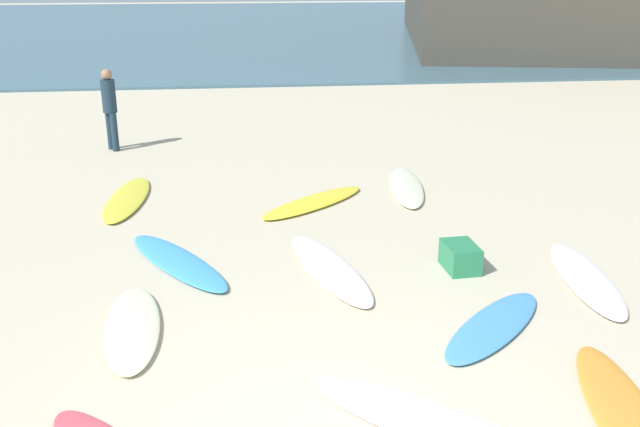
% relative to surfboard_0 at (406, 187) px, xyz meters
% --- Properties ---
extents(ocean_water, '(120.00, 40.00, 0.08)m').
position_rel_surfboard_0_xyz_m(ocean_water, '(-2.23, 30.22, -0.00)').
color(ocean_water, '#426675').
rests_on(ocean_water, ground_plane).
extents(surfboard_0, '(0.84, 2.29, 0.08)m').
position_rel_surfboard_0_xyz_m(surfboard_0, '(0.00, 0.00, 0.00)').
color(surfboard_0, '#E7E9C6').
rests_on(surfboard_0, ground_plane).
extents(surfboard_1, '(2.02, 1.84, 0.07)m').
position_rel_surfboard_0_xyz_m(surfboard_1, '(-1.66, -0.60, -0.01)').
color(surfboard_1, yellow).
rests_on(surfboard_1, ground_plane).
extents(surfboard_2, '(1.68, 2.22, 0.08)m').
position_rel_surfboard_0_xyz_m(surfboard_2, '(-3.64, -2.73, -0.00)').
color(surfboard_2, '#449FE0').
rests_on(surfboard_2, ground_plane).
extents(surfboard_3, '(0.84, 2.25, 0.08)m').
position_rel_surfboard_0_xyz_m(surfboard_3, '(1.35, -3.80, -0.00)').
color(surfboard_3, white).
rests_on(surfboard_3, ground_plane).
extents(surfboard_4, '(2.31, 2.08, 0.07)m').
position_rel_surfboard_0_xyz_m(surfboard_4, '(-1.21, -6.41, -0.00)').
color(surfboard_4, white).
rests_on(surfboard_4, ground_plane).
extents(surfboard_5, '(1.15, 2.39, 0.07)m').
position_rel_surfboard_0_xyz_m(surfboard_5, '(-1.72, -3.15, -0.01)').
color(surfboard_5, silver).
rests_on(surfboard_5, ground_plane).
extents(surfboard_6, '(1.00, 2.51, 0.07)m').
position_rel_surfboard_0_xyz_m(surfboard_6, '(0.40, -6.51, -0.01)').
color(surfboard_6, orange).
rests_on(surfboard_6, ground_plane).
extents(surfboard_8, '(0.76, 1.96, 0.08)m').
position_rel_surfboard_0_xyz_m(surfboard_8, '(-3.99, -4.41, -0.00)').
color(surfboard_8, beige).
rests_on(surfboard_8, ground_plane).
extents(surfboard_9, '(0.74, 2.33, 0.08)m').
position_rel_surfboard_0_xyz_m(surfboard_9, '(-4.65, -0.09, -0.00)').
color(surfboard_9, yellow).
rests_on(surfboard_9, ground_plane).
extents(surfboard_10, '(1.74, 1.76, 0.07)m').
position_rel_surfboard_0_xyz_m(surfboard_10, '(-0.17, -4.80, -0.01)').
color(surfboard_10, '#4993D5').
rests_on(surfboard_10, ground_plane).
extents(beachgoer_near, '(0.39, 0.39, 1.64)m').
position_rel_surfboard_0_xyz_m(beachgoer_near, '(-5.37, 3.23, 0.87)').
color(beachgoer_near, '#1E3342').
rests_on(beachgoer_near, ground_plane).
extents(beach_cooler, '(0.42, 0.57, 0.33)m').
position_rel_surfboard_0_xyz_m(beach_cooler, '(-0.07, -3.28, 0.13)').
color(beach_cooler, '#287F51').
rests_on(beach_cooler, ground_plane).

